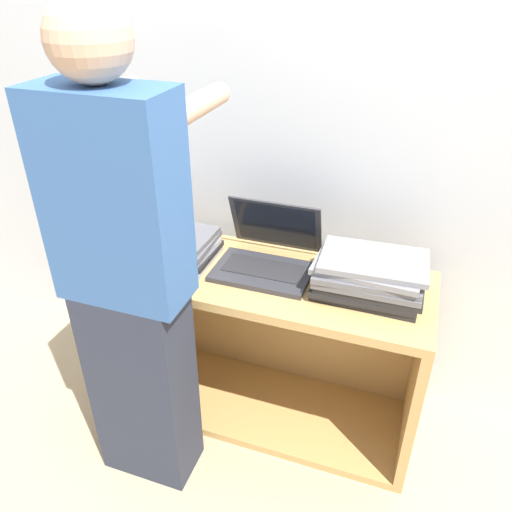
% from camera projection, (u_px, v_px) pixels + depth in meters
% --- Properties ---
extents(ground_plane, '(12.00, 12.00, 0.00)m').
position_uv_depth(ground_plane, '(243.00, 447.00, 2.05)').
color(ground_plane, tan).
extents(wall_back, '(8.00, 0.05, 2.40)m').
position_uv_depth(wall_back, '(292.00, 119.00, 1.91)').
color(wall_back, silver).
rests_on(wall_back, ground_plane).
extents(cart, '(1.28, 0.48, 0.70)m').
position_uv_depth(cart, '(267.00, 336.00, 2.12)').
color(cart, tan).
rests_on(cart, ground_plane).
extents(laptop_open, '(0.36, 0.33, 0.24)m').
position_uv_depth(laptop_open, '(267.00, 256.00, 1.91)').
color(laptop_open, '#333338').
rests_on(laptop_open, cart).
extents(laptop_stack_left, '(0.38, 0.26, 0.10)m').
position_uv_depth(laptop_stack_left, '(169.00, 245.00, 1.98)').
color(laptop_stack_left, '#B7B7BC').
rests_on(laptop_stack_left, cart).
extents(laptop_stack_right, '(0.39, 0.26, 0.15)m').
position_uv_depth(laptop_stack_right, '(369.00, 276.00, 1.74)').
color(laptop_stack_right, '#232326').
rests_on(laptop_stack_right, cart).
extents(person, '(0.40, 0.53, 1.67)m').
position_uv_depth(person, '(129.00, 283.00, 1.59)').
color(person, '#2D3342').
rests_on(person, ground_plane).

